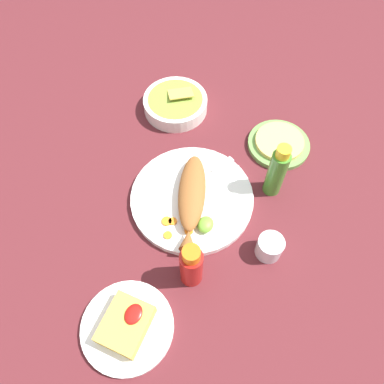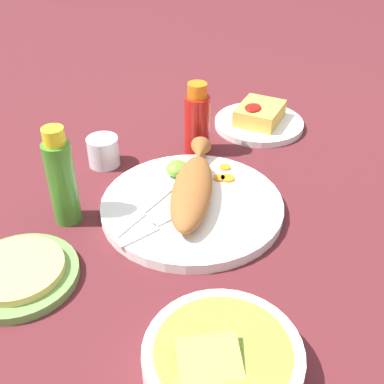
{
  "view_description": "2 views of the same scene",
  "coord_description": "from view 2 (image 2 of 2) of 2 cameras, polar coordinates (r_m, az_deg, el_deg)",
  "views": [
    {
      "loc": [
        -0.44,
        -0.19,
        0.82
      ],
      "look_at": [
        0.0,
        0.0,
        0.04
      ],
      "focal_mm": 35.0,
      "sensor_mm": 36.0,
      "label": 1
    },
    {
      "loc": [
        0.59,
        0.28,
        0.5
      ],
      "look_at": [
        0.0,
        0.0,
        0.04
      ],
      "focal_mm": 45.0,
      "sensor_mm": 36.0,
      "label": 2
    }
  ],
  "objects": [
    {
      "name": "ground_plane",
      "position": [
        0.82,
        -0.0,
        -2.16
      ],
      "size": [
        4.0,
        4.0,
        0.0
      ],
      "primitive_type": "plane",
      "color": "#561E23"
    },
    {
      "name": "main_plate",
      "position": [
        0.82,
        -0.0,
        -1.66
      ],
      "size": [
        0.31,
        0.31,
        0.02
      ],
      "primitive_type": "cylinder",
      "color": "white",
      "rests_on": "ground_plane"
    },
    {
      "name": "fried_fish",
      "position": [
        0.81,
        0.11,
        0.65
      ],
      "size": [
        0.26,
        0.14,
        0.04
      ],
      "rotation": [
        0.0,
        0.0,
        0.34
      ],
      "color": "#935628",
      "rests_on": "main_plate"
    },
    {
      "name": "fork_near",
      "position": [
        0.76,
        -3.68,
        -3.81
      ],
      "size": [
        0.17,
        0.09,
        0.0
      ],
      "rotation": [
        0.0,
        0.0,
        5.84
      ],
      "color": "silver",
      "rests_on": "main_plate"
    },
    {
      "name": "fork_far",
      "position": [
        0.79,
        -5.54,
        -2.08
      ],
      "size": [
        0.19,
        0.04,
        0.0
      ],
      "rotation": [
        0.0,
        0.0,
        6.14
      ],
      "color": "silver",
      "rests_on": "main_plate"
    },
    {
      "name": "carrot_slice_near",
      "position": [
        0.87,
        4.23,
        1.65
      ],
      "size": [
        0.02,
        0.02,
        0.0
      ],
      "primitive_type": "cylinder",
      "color": "orange",
      "rests_on": "main_plate"
    },
    {
      "name": "carrot_slice_mid",
      "position": [
        0.87,
        3.26,
        1.68
      ],
      "size": [
        0.02,
        0.02,
        0.0
      ],
      "primitive_type": "cylinder",
      "color": "orange",
      "rests_on": "main_plate"
    },
    {
      "name": "carrot_slice_far",
      "position": [
        0.9,
        3.93,
        2.96
      ],
      "size": [
        0.02,
        0.02,
        0.0
      ],
      "primitive_type": "cylinder",
      "color": "orange",
      "rests_on": "main_plate"
    },
    {
      "name": "carrot_slice_extra",
      "position": [
        0.89,
        0.77,
        2.67
      ],
      "size": [
        0.02,
        0.02,
        0.0
      ],
      "primitive_type": "cylinder",
      "color": "orange",
      "rests_on": "main_plate"
    },
    {
      "name": "lime_wedge_main",
      "position": [
        0.88,
        -1.86,
        2.85
      ],
      "size": [
        0.04,
        0.04,
        0.02
      ],
      "primitive_type": "ellipsoid",
      "color": "#6BB233",
      "rests_on": "main_plate"
    },
    {
      "name": "hot_sauce_bottle_red",
      "position": [
        0.95,
        0.6,
        8.41
      ],
      "size": [
        0.05,
        0.05,
        0.15
      ],
      "color": "#B21914",
      "rests_on": "ground_plane"
    },
    {
      "name": "hot_sauce_bottle_green",
      "position": [
        0.78,
        -15.19,
        1.47
      ],
      "size": [
        0.04,
        0.04,
        0.17
      ],
      "color": "#3D8428",
      "rests_on": "ground_plane"
    },
    {
      "name": "salt_cup",
      "position": [
        0.95,
        -10.44,
        4.58
      ],
      "size": [
        0.06,
        0.06,
        0.06
      ],
      "color": "silver",
      "rests_on": "ground_plane"
    },
    {
      "name": "side_plate_fries",
      "position": [
        1.09,
        8.09,
        8.0
      ],
      "size": [
        0.2,
        0.2,
        0.01
      ],
      "primitive_type": "cylinder",
      "color": "white",
      "rests_on": "ground_plane"
    },
    {
      "name": "fries_pile",
      "position": [
        1.07,
        8.17,
        9.21
      ],
      "size": [
        0.11,
        0.09,
        0.04
      ],
      "color": "gold",
      "rests_on": "side_plate_fries"
    },
    {
      "name": "guacamole_bowl",
      "position": [
        0.59,
        3.62,
        -19.21
      ],
      "size": [
        0.19,
        0.19,
        0.06
      ],
      "color": "white",
      "rests_on": "ground_plane"
    },
    {
      "name": "tortilla_plate",
      "position": [
        0.74,
        -19.79,
        -9.3
      ],
      "size": [
        0.17,
        0.17,
        0.01
      ],
      "primitive_type": "cylinder",
      "color": "#6B9E4C",
      "rests_on": "ground_plane"
    },
    {
      "name": "tortilla_stack",
      "position": [
        0.73,
        -19.99,
        -8.57
      ],
      "size": [
        0.13,
        0.13,
        0.01
      ],
      "primitive_type": "cylinder",
      "color": "#E0C666",
      "rests_on": "tortilla_plate"
    }
  ]
}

